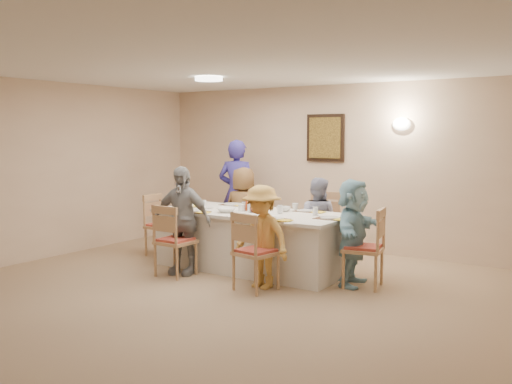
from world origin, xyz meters
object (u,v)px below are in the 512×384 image
Objects in this scene: diner_back_left at (244,211)px; diner_right_end at (353,232)px; chair_front_left at (176,240)px; diner_front_left at (182,220)px; chair_front_right at (256,251)px; caregiver at (237,193)px; chair_back_right at (321,228)px; diner_back_right at (317,222)px; chair_right_end at (363,247)px; chair_back_left at (248,221)px; condiment_ketchup at (248,203)px; dining_table at (252,240)px; chair_left_end at (163,225)px; diner_front_right at (262,237)px.

diner_back_left is 2.13m from diner_right_end.
diner_front_left is at bearing -90.10° from chair_front_left.
chair_front_left is 1.49m from diner_back_left.
chair_front_right is at bearing 179.90° from chair_front_left.
diner_right_end is at bearing 140.54° from caregiver.
diner_back_left is at bearing 175.24° from chair_back_right.
caregiver is at bearing -22.68° from diner_back_right.
diner_right_end is at bearing -100.70° from chair_right_end.
chair_back_left is 1.49m from diner_front_left.
diner_back_left reaches higher than condiment_ketchup.
condiment_ketchup is (-1.63, 0.04, 0.40)m from chair_right_end.
chair_front_left is at bearing -126.87° from dining_table.
chair_front_left reaches higher than chair_left_end.
diner_right_end reaches higher than chair_back_right.
chair_front_left is 0.76× the size of diner_front_right.
chair_back_left reaches higher than dining_table.
diner_back_right reaches higher than chair_back_right.
diner_right_end is at bearing 0.00° from dining_table.
chair_front_right is at bearing -100.47° from chair_back_right.
diner_front_right is 2.48m from caregiver.
diner_front_right reaches higher than chair_left_end.
chair_right_end is 1.68m from condiment_ketchup.
condiment_ketchup is at bearing -40.95° from chair_front_right.
dining_table is 12.27× the size of condiment_ketchup.
diner_front_left reaches higher than diner_back_left.
caregiver reaches higher than diner_front_right.
diner_right_end reaches higher than condiment_ketchup.
chair_right_end is (0.95, -0.80, -0.02)m from chair_back_right.
chair_back_left is 0.82× the size of diner_front_right.
chair_front_right is (0.00, -1.60, -0.04)m from chair_back_right.
chair_front_right is 0.76× the size of diner_front_right.
diner_front_right reaches higher than chair_back_left.
chair_front_right is at bearing -53.13° from dining_table.
diner_back_left is at bearing -6.78° from diner_back_right.
condiment_ketchup is (-0.08, 0.04, 0.48)m from dining_table.
caregiver reaches higher than diner_back_left.
chair_back_right reaches higher than chair_front_left.
chair_left_end is at bearing 81.58° from diner_right_end.
chair_front_right is 2.58m from caregiver.
caregiver is (-0.45, 0.47, 0.19)m from diner_back_left.
diner_front_right is at bearing -48.58° from dining_table.
chair_back_left is 1.20m from chair_back_right.
chair_back_left is 0.82× the size of diner_back_right.
chair_right_end reaches higher than chair_front_left.
diner_front_right reaches higher than chair_right_end.
dining_table is at bearing 36.87° from diner_front_left.
dining_table is 1.55m from chair_right_end.
diner_back_right is at bearing 149.60° from caregiver.
chair_front_right is at bearing -17.42° from diner_front_left.
chair_back_right is (0.60, 0.80, 0.11)m from dining_table.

